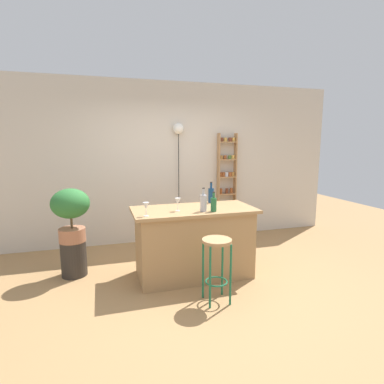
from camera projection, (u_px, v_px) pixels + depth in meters
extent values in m
plane|color=#A37A4C|center=(201.00, 284.00, 3.85)|extent=(12.00, 12.00, 0.00)
cube|color=beige|center=(167.00, 163.00, 5.47)|extent=(6.40, 0.10, 2.80)
cube|color=#A87F51|center=(194.00, 244.00, 4.07)|extent=(1.46, 0.70, 0.87)
cube|color=#A87F51|center=(194.00, 210.00, 3.99)|extent=(1.59, 0.76, 0.04)
cylinder|color=#196642|center=(210.00, 278.00, 3.25)|extent=(0.02, 0.02, 0.69)
cylinder|color=#196642|center=(231.00, 275.00, 3.32)|extent=(0.02, 0.02, 0.69)
cylinder|color=#196642|center=(203.00, 269.00, 3.47)|extent=(0.02, 0.02, 0.69)
cylinder|color=#196642|center=(222.00, 267.00, 3.54)|extent=(0.02, 0.02, 0.69)
torus|color=#196642|center=(216.00, 282.00, 3.41)|extent=(0.25, 0.25, 0.02)
cylinder|color=tan|center=(217.00, 241.00, 3.34)|extent=(0.33, 0.33, 0.03)
cube|color=tan|center=(218.00, 186.00, 5.68)|extent=(0.02, 0.12, 1.93)
cube|color=tan|center=(235.00, 185.00, 5.78)|extent=(0.02, 0.12, 1.93)
cube|color=tan|center=(226.00, 227.00, 5.86)|extent=(0.32, 0.12, 0.02)
cylinder|color=beige|center=(220.00, 225.00, 5.81)|extent=(0.07, 0.07, 0.10)
cylinder|color=beige|center=(224.00, 224.00, 5.84)|extent=(0.07, 0.07, 0.10)
cylinder|color=brown|center=(228.00, 224.00, 5.86)|extent=(0.07, 0.07, 0.10)
cylinder|color=#AD7A38|center=(232.00, 223.00, 5.89)|extent=(0.07, 0.07, 0.10)
cube|color=tan|center=(226.00, 211.00, 5.81)|extent=(0.32, 0.12, 0.02)
cylinder|color=gold|center=(220.00, 208.00, 5.76)|extent=(0.07, 0.07, 0.10)
cylinder|color=#4C7033|center=(224.00, 208.00, 5.80)|extent=(0.07, 0.07, 0.10)
cylinder|color=#4C7033|center=(228.00, 208.00, 5.81)|extent=(0.07, 0.07, 0.10)
cylinder|color=#994C23|center=(232.00, 207.00, 5.83)|extent=(0.07, 0.07, 0.10)
cube|color=tan|center=(226.00, 194.00, 5.76)|extent=(0.32, 0.12, 0.02)
cylinder|color=#994C23|center=(221.00, 191.00, 5.72)|extent=(0.05, 0.05, 0.10)
cylinder|color=brown|center=(227.00, 191.00, 5.75)|extent=(0.05, 0.05, 0.10)
cylinder|color=#994C23|center=(231.00, 191.00, 5.78)|extent=(0.05, 0.05, 0.10)
cube|color=tan|center=(227.00, 177.00, 5.70)|extent=(0.32, 0.12, 0.02)
cylinder|color=#994C23|center=(220.00, 175.00, 5.66)|extent=(0.06, 0.06, 0.08)
cylinder|color=#994C23|center=(223.00, 174.00, 5.68)|extent=(0.06, 0.06, 0.08)
cylinder|color=silver|center=(227.00, 174.00, 5.69)|extent=(0.06, 0.06, 0.08)
cylinder|color=#994C23|center=(230.00, 174.00, 5.70)|extent=(0.06, 0.06, 0.08)
cylinder|color=#AD7A38|center=(233.00, 174.00, 5.73)|extent=(0.06, 0.06, 0.08)
cube|color=tan|center=(227.00, 160.00, 5.65)|extent=(0.32, 0.12, 0.02)
cylinder|color=#AD7A38|center=(221.00, 157.00, 5.61)|extent=(0.06, 0.06, 0.07)
cylinder|color=#994C23|center=(225.00, 157.00, 5.64)|extent=(0.06, 0.06, 0.07)
cylinder|color=#4C7033|center=(230.00, 157.00, 5.66)|extent=(0.06, 0.06, 0.07)
cylinder|color=gold|center=(233.00, 157.00, 5.68)|extent=(0.06, 0.06, 0.07)
cube|color=tan|center=(227.00, 142.00, 5.60)|extent=(0.32, 0.12, 0.02)
cylinder|color=brown|center=(221.00, 140.00, 5.57)|extent=(0.07, 0.07, 0.07)
cylinder|color=gold|center=(225.00, 140.00, 5.59)|extent=(0.07, 0.07, 0.07)
cylinder|color=brown|center=(230.00, 140.00, 5.60)|extent=(0.07, 0.07, 0.07)
cylinder|color=gold|center=(233.00, 140.00, 5.64)|extent=(0.07, 0.07, 0.07)
cylinder|color=#2D2823|center=(74.00, 258.00, 4.09)|extent=(0.33, 0.33, 0.47)
cylinder|color=#A86B4C|center=(72.00, 235.00, 4.03)|extent=(0.34, 0.34, 0.18)
cylinder|color=brown|center=(71.00, 222.00, 4.01)|extent=(0.03, 0.03, 0.16)
ellipsoid|color=#2D7033|center=(70.00, 203.00, 3.96)|extent=(0.49, 0.44, 0.39)
cylinder|color=#B2B2B7|center=(203.00, 203.00, 3.81)|extent=(0.08, 0.08, 0.21)
cylinder|color=#B2B2B7|center=(203.00, 192.00, 3.78)|extent=(0.03, 0.03, 0.08)
cylinder|color=black|center=(204.00, 188.00, 3.78)|extent=(0.03, 0.03, 0.01)
cylinder|color=navy|center=(211.00, 195.00, 4.36)|extent=(0.08, 0.08, 0.20)
cylinder|color=navy|center=(211.00, 186.00, 4.33)|extent=(0.03, 0.03, 0.08)
cylinder|color=black|center=(211.00, 182.00, 4.33)|extent=(0.03, 0.03, 0.01)
cylinder|color=#236638|center=(214.00, 205.00, 3.80)|extent=(0.07, 0.07, 0.17)
cylinder|color=#236638|center=(214.00, 195.00, 3.78)|extent=(0.03, 0.03, 0.07)
cylinder|color=black|center=(214.00, 192.00, 3.78)|extent=(0.03, 0.03, 0.01)
cylinder|color=silver|center=(178.00, 211.00, 3.85)|extent=(0.06, 0.06, 0.00)
cylinder|color=silver|center=(178.00, 208.00, 3.84)|extent=(0.01, 0.01, 0.07)
cone|color=silver|center=(178.00, 201.00, 3.83)|extent=(0.07, 0.07, 0.08)
cylinder|color=silver|center=(146.00, 216.00, 3.57)|extent=(0.06, 0.06, 0.00)
cylinder|color=silver|center=(146.00, 213.00, 3.57)|extent=(0.01, 0.01, 0.07)
cone|color=silver|center=(146.00, 206.00, 3.55)|extent=(0.07, 0.07, 0.08)
cylinder|color=black|center=(179.00, 185.00, 5.49)|extent=(0.01, 0.01, 2.00)
sphere|color=white|center=(178.00, 129.00, 5.32)|extent=(0.19, 0.19, 0.19)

